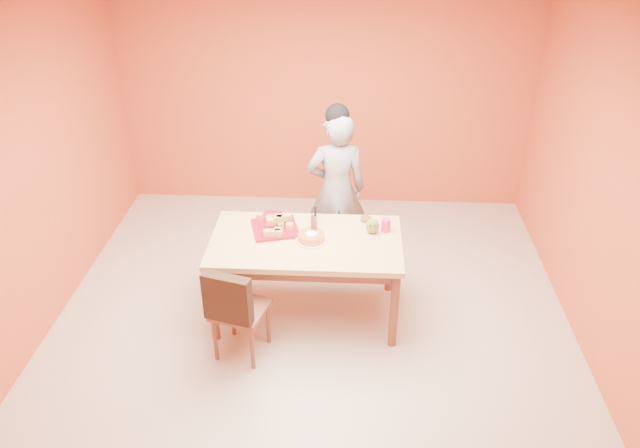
# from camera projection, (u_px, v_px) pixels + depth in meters

# --- Properties ---
(floor) EXTENTS (5.00, 5.00, 0.00)m
(floor) POSITION_uv_depth(u_px,v_px,m) (310.00, 337.00, 5.29)
(floor) COLOR #BEB6A2
(floor) RESTS_ON ground
(ceiling) EXTENTS (5.00, 5.00, 0.00)m
(ceiling) POSITION_uv_depth(u_px,v_px,m) (307.00, 7.00, 3.92)
(ceiling) COLOR silver
(ceiling) RESTS_ON wall_back
(wall_back) EXTENTS (4.50, 0.00, 4.50)m
(wall_back) POSITION_uv_depth(u_px,v_px,m) (325.00, 89.00, 6.76)
(wall_back) COLOR #D14930
(wall_back) RESTS_ON floor
(wall_left) EXTENTS (0.00, 5.00, 5.00)m
(wall_left) POSITION_uv_depth(u_px,v_px,m) (12.00, 189.00, 4.71)
(wall_left) COLOR #D14930
(wall_left) RESTS_ON floor
(wall_right) EXTENTS (0.00, 5.00, 5.00)m
(wall_right) POSITION_uv_depth(u_px,v_px,m) (619.00, 204.00, 4.50)
(wall_right) COLOR #D14930
(wall_right) RESTS_ON floor
(dining_table) EXTENTS (1.60, 0.90, 0.76)m
(dining_table) POSITION_uv_depth(u_px,v_px,m) (306.00, 249.00, 5.25)
(dining_table) COLOR #E3CE77
(dining_table) RESTS_ON floor
(dining_chair) EXTENTS (0.50, 0.56, 0.87)m
(dining_chair) POSITION_uv_depth(u_px,v_px,m) (240.00, 308.00, 4.90)
(dining_chair) COLOR brown
(dining_chair) RESTS_ON floor
(pastry_pile) EXTENTS (0.34, 0.34, 0.11)m
(pastry_pile) POSITION_uv_depth(u_px,v_px,m) (275.00, 222.00, 5.31)
(pastry_pile) COLOR tan
(pastry_pile) RESTS_ON pastry_platter
(person) EXTENTS (0.62, 0.46, 1.56)m
(person) POSITION_uv_depth(u_px,v_px,m) (336.00, 190.00, 5.94)
(person) COLOR gray
(person) RESTS_ON floor
(pastry_platter) EXTENTS (0.46, 0.46, 0.02)m
(pastry_platter) POSITION_uv_depth(u_px,v_px,m) (275.00, 228.00, 5.34)
(pastry_platter) COLOR maroon
(pastry_platter) RESTS_ON dining_table
(red_dinner_plate) EXTENTS (0.31, 0.31, 0.01)m
(red_dinner_plate) POSITION_uv_depth(u_px,v_px,m) (272.00, 217.00, 5.51)
(red_dinner_plate) COLOR maroon
(red_dinner_plate) RESTS_ON dining_table
(white_cake_plate) EXTENTS (0.34, 0.34, 0.01)m
(white_cake_plate) POSITION_uv_depth(u_px,v_px,m) (311.00, 240.00, 5.19)
(white_cake_plate) COLOR white
(white_cake_plate) RESTS_ON dining_table
(sponge_cake) EXTENTS (0.24, 0.24, 0.05)m
(sponge_cake) POSITION_uv_depth(u_px,v_px,m) (311.00, 237.00, 5.17)
(sponge_cake) COLOR #EB993D
(sponge_cake) RESTS_ON white_cake_plate
(cake_server) EXTENTS (0.07, 0.26, 0.01)m
(cake_server) POSITION_uv_depth(u_px,v_px,m) (314.00, 222.00, 5.31)
(cake_server) COLOR silver
(cake_server) RESTS_ON sponge_cake
(egg_ornament) EXTENTS (0.13, 0.11, 0.14)m
(egg_ornament) POSITION_uv_depth(u_px,v_px,m) (372.00, 226.00, 5.26)
(egg_ornament) COLOR olive
(egg_ornament) RESTS_ON dining_table
(magenta_glass) EXTENTS (0.09, 0.09, 0.11)m
(magenta_glass) POSITION_uv_depth(u_px,v_px,m) (386.00, 225.00, 5.30)
(magenta_glass) COLOR #DD2167
(magenta_glass) RESTS_ON dining_table
(checker_tin) EXTENTS (0.12, 0.12, 0.03)m
(checker_tin) POSITION_uv_depth(u_px,v_px,m) (366.00, 219.00, 5.47)
(checker_tin) COLOR #3A1E10
(checker_tin) RESTS_ON dining_table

